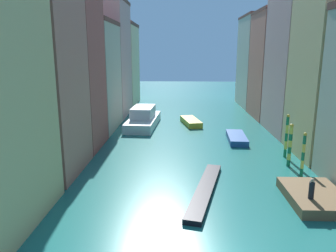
{
  "coord_description": "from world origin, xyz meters",
  "views": [
    {
      "loc": [
        -1.63,
        -13.63,
        10.35
      ],
      "look_at": [
        -2.98,
        24.61,
        1.5
      ],
      "focal_mm": 34.54,
      "sensor_mm": 36.0,
      "label": 1
    }
  ],
  "objects": [
    {
      "name": "building_right_5",
      "position": [
        13.47,
        49.35,
        8.48
      ],
      "size": [
        6.67,
        11.95,
        16.94
      ],
      "color": "#BCB299",
      "rests_on": "ground"
    },
    {
      "name": "building_left_2",
      "position": [
        -13.47,
        20.59,
        9.27
      ],
      "size": [
        6.67,
        7.19,
        18.52
      ],
      "color": "#B25147",
      "rests_on": "ground"
    },
    {
      "name": "building_left_1",
      "position": [
        -13.47,
        13.0,
        11.1
      ],
      "size": [
        6.67,
        8.0,
        22.17
      ],
      "color": "#C6705B",
      "rests_on": "ground"
    },
    {
      "name": "building_left_4",
      "position": [
        -13.47,
        39.61,
        9.22
      ],
      "size": [
        6.67,
        10.45,
        18.41
      ],
      "color": "tan",
      "rests_on": "ground"
    },
    {
      "name": "mooring_pole_0",
      "position": [
        8.77,
        12.51,
        1.96
      ],
      "size": [
        0.29,
        0.29,
        3.83
      ],
      "color": "#197247",
      "rests_on": "ground"
    },
    {
      "name": "waterfront_dock",
      "position": [
        7.99,
        7.76,
        0.36
      ],
      "size": [
        3.82,
        5.51,
        0.72
      ],
      "color": "brown",
      "rests_on": "ground"
    },
    {
      "name": "mooring_pole_1",
      "position": [
        8.49,
        15.01,
        2.06
      ],
      "size": [
        0.36,
        0.36,
        4.01
      ],
      "color": "#197247",
      "rests_on": "ground"
    },
    {
      "name": "building_right_3",
      "position": [
        13.47,
        28.01,
        10.85
      ],
      "size": [
        6.67,
        10.15,
        21.67
      ],
      "color": "tan",
      "rests_on": "ground"
    },
    {
      "name": "motorboat_0",
      "position": [
        5.22,
        23.72,
        0.34
      ],
      "size": [
        2.29,
        5.88,
        0.68
      ],
      "color": "#234C93",
      "rests_on": "ground"
    },
    {
      "name": "vaporetto_white",
      "position": [
        -6.71,
        31.05,
        1.07
      ],
      "size": [
        4.29,
        10.8,
        2.77
      ],
      "color": "white",
      "rests_on": "ground"
    },
    {
      "name": "building_left_5",
      "position": [
        -13.47,
        50.78,
        7.86
      ],
      "size": [
        6.67,
        11.38,
        15.69
      ],
      "color": "beige",
      "rests_on": "ground"
    },
    {
      "name": "mooring_pole_2",
      "position": [
        9.03,
        17.72,
        2.24
      ],
      "size": [
        0.31,
        0.31,
        4.38
      ],
      "color": "#197247",
      "rests_on": "ground"
    },
    {
      "name": "motorboat_1",
      "position": [
        0.08,
        32.28,
        0.4
      ],
      "size": [
        3.14,
        6.11,
        0.8
      ],
      "color": "gold",
      "rests_on": "ground"
    },
    {
      "name": "gondola_black",
      "position": [
        0.37,
        9.08,
        0.19
      ],
      "size": [
        3.55,
        10.24,
        0.38
      ],
      "color": "black",
      "rests_on": "ground"
    },
    {
      "name": "ground_plane",
      "position": [
        0.0,
        24.5,
        0.0
      ],
      "size": [
        154.0,
        154.0,
        0.0
      ],
      "primitive_type": "plane",
      "color": "#1E6B66"
    },
    {
      "name": "building_left_3",
      "position": [
        -13.47,
        29.31,
        7.18
      ],
      "size": [
        6.67,
        10.06,
        14.34
      ],
      "color": "#BCB299",
      "rests_on": "ground"
    },
    {
      "name": "person_on_dock",
      "position": [
        7.23,
        6.69,
        1.39
      ],
      "size": [
        0.36,
        0.36,
        1.44
      ],
      "color": "black",
      "rests_on": "waterfront_dock"
    },
    {
      "name": "building_right_4",
      "position": [
        13.47,
        38.31,
        8.29
      ],
      "size": [
        6.67,
        9.94,
        16.55
      ],
      "color": "#C6705B",
      "rests_on": "ground"
    }
  ]
}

